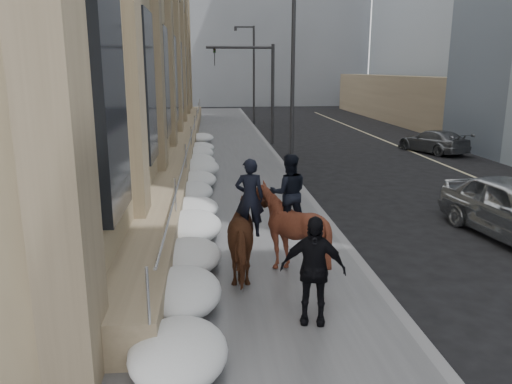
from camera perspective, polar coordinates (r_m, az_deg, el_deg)
ground at (r=9.89m, az=0.27°, el=-13.44°), size 140.00×140.00×0.00m
sidewalk at (r=19.30m, az=-2.58°, el=0.42°), size 5.00×80.00×0.12m
curb at (r=19.59m, az=5.09°, el=0.59°), size 0.24×80.00×0.12m
lane_line at (r=22.38m, az=25.36°, el=0.82°), size 0.15×70.00×0.01m
bg_building_far at (r=81.10m, az=-9.32°, el=17.54°), size 24.00×12.00×20.00m
streetlight_mid at (r=23.03m, az=3.83°, el=13.93°), size 1.71×0.24×8.00m
streetlight_far at (r=42.90m, az=-0.47°, el=13.91°), size 1.71×0.24×8.00m
traffic_signal at (r=30.89m, az=0.18°, el=12.86°), size 4.10×0.22×6.00m
snow_bank at (r=17.35m, az=-6.99°, el=0.19°), size 1.70×18.10×0.76m
mounted_horse_left at (r=10.85m, az=-0.73°, el=-4.53°), size 1.05×2.19×2.58m
mounted_horse_right at (r=11.02m, az=3.80°, el=-3.72°), size 1.59×1.79×2.64m
pedestrian at (r=8.93m, az=6.51°, el=-8.84°), size 1.23×0.72×1.97m
car_grey at (r=29.63m, az=19.58°, el=5.49°), size 3.13×4.71×1.27m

